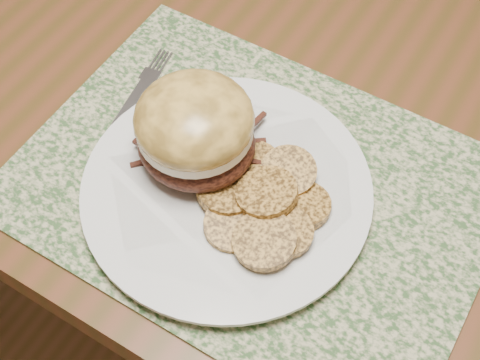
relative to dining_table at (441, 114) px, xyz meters
name	(u,v)px	position (x,y,z in m)	size (l,w,h in m)	color
ground	(359,323)	(0.00, 0.00, -0.67)	(3.50, 3.50, 0.00)	brown
dining_table	(441,114)	(0.00, 0.00, 0.00)	(1.50, 0.90, 0.75)	brown
placemat	(254,186)	(-0.11, -0.26, 0.08)	(0.45, 0.33, 0.00)	#34522A
dinner_plate	(227,191)	(-0.13, -0.28, 0.09)	(0.26, 0.26, 0.02)	silver
pork_sandwich	(195,129)	(-0.17, -0.26, 0.14)	(0.13, 0.13, 0.09)	black
roasted_potatoes	(264,202)	(-0.09, -0.28, 0.11)	(0.14, 0.14, 0.03)	#B98236
fork	(132,104)	(-0.28, -0.23, 0.09)	(0.04, 0.17, 0.00)	silver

